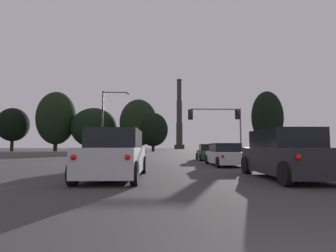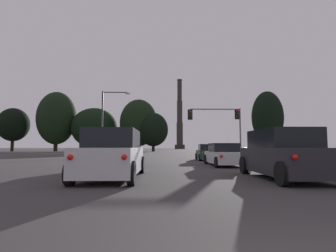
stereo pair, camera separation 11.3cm
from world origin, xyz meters
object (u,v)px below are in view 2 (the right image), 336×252
at_px(hatchback_left_lane_second, 123,156).
at_px(suv_left_lane_third, 113,155).
at_px(suv_right_lane_third, 283,155).
at_px(street_lamp, 107,116).
at_px(smokestack, 180,121).
at_px(sedan_right_lane_second, 224,155).
at_px(hatchback_right_lane_front, 208,153).
at_px(traffic_light_overhead_right, 222,119).

bearing_deg(hatchback_left_lane_second, suv_left_lane_third, -87.00).
bearing_deg(suv_right_lane_third, street_lamp, 117.43).
bearing_deg(smokestack, hatchback_left_lane_second, -95.66).
distance_m(hatchback_left_lane_second, street_lamp, 17.99).
bearing_deg(smokestack, suv_right_lane_third, -92.64).
bearing_deg(street_lamp, suv_left_lane_third, -77.80).
height_order(sedan_right_lane_second, street_lamp, street_lamp).
xyz_separation_m(hatchback_left_lane_second, suv_right_lane_third, (6.90, -5.93, 0.23)).
distance_m(hatchback_left_lane_second, smokestack, 136.50).
relative_size(suv_right_lane_third, smokestack, 0.12).
bearing_deg(hatchback_left_lane_second, sedan_right_lane_second, 8.12).
xyz_separation_m(hatchback_right_lane_front, traffic_light_overhead_right, (3.16, 7.38, 3.81)).
bearing_deg(suv_left_lane_third, smokestack, 85.28).
bearing_deg(street_lamp, sedan_right_lane_second, -55.70).
distance_m(hatchback_left_lane_second, sedan_right_lane_second, 6.44).
bearing_deg(suv_left_lane_third, hatchback_left_lane_second, 94.95).
xyz_separation_m(hatchback_right_lane_front, sedan_right_lane_second, (-0.14, -6.72, 0.00)).
relative_size(sedan_right_lane_second, smokestack, 0.12).
bearing_deg(suv_left_lane_third, suv_right_lane_third, -2.23).
relative_size(traffic_light_overhead_right, smokestack, 0.16).
height_order(suv_left_lane_third, sedan_right_lane_second, suv_left_lane_third).
bearing_deg(sedan_right_lane_second, suv_left_lane_third, -131.12).
xyz_separation_m(hatchback_right_lane_front, suv_right_lane_third, (0.41, -13.71, 0.23)).
distance_m(hatchback_right_lane_front, traffic_light_overhead_right, 8.89).
height_order(hatchback_left_lane_second, smokestack, smokestack).
bearing_deg(suv_right_lane_third, hatchback_left_lane_second, 140.31).
relative_size(traffic_light_overhead_right, street_lamp, 0.79).
xyz_separation_m(sedan_right_lane_second, smokestack, (7.04, 133.91, 15.34)).
distance_m(suv_left_lane_third, traffic_light_overhead_right, 23.01).
xyz_separation_m(hatchback_right_lane_front, smokestack, (6.90, 127.19, 15.34)).
distance_m(street_lamp, smokestack, 119.95).
xyz_separation_m(suv_left_lane_third, smokestack, (12.96, 140.59, 15.11)).
bearing_deg(hatchback_right_lane_front, traffic_light_overhead_right, 69.56).
bearing_deg(traffic_light_overhead_right, suv_left_lane_third, -113.90).
relative_size(sedan_right_lane_second, traffic_light_overhead_right, 0.73).
bearing_deg(suv_right_lane_third, traffic_light_overhead_right, 83.59).
bearing_deg(hatchback_right_lane_front, street_lamp, 142.95).
distance_m(suv_right_lane_third, smokestack, 141.86).
relative_size(hatchback_right_lane_front, suv_right_lane_third, 0.85).
relative_size(sedan_right_lane_second, street_lamp, 0.58).
xyz_separation_m(suv_right_lane_third, traffic_light_overhead_right, (2.75, 21.10, 3.58)).
bearing_deg(hatchback_right_lane_front, suv_right_lane_third, -85.59).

